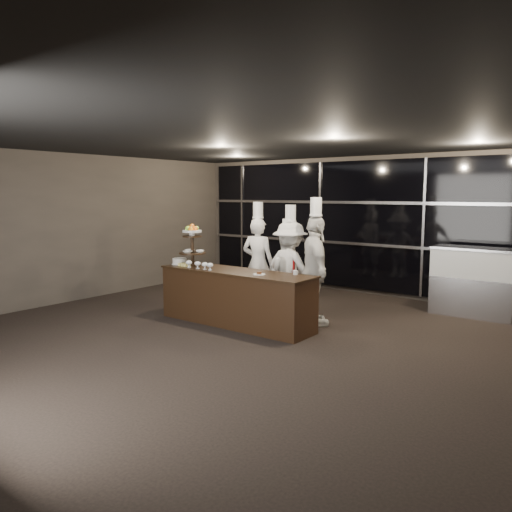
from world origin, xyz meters
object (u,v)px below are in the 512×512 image
Objects in this scene: chef_c at (290,268)px; chef_d at (315,270)px; display_case at (474,278)px; buffet_counter at (236,297)px; display_stand at (192,242)px; chef_b at (287,274)px; layer_cake at (180,261)px; chef_a at (258,262)px.

chef_c is 0.93× the size of chef_d.
chef_c reaches higher than display_case.
display_case is (3.00, 3.09, 0.22)m from buffet_counter.
display_stand is 0.43× the size of chef_b.
chef_c reaches higher than buffet_counter.
chef_c is (0.33, 1.14, 0.39)m from buffet_counter.
chef_d reaches higher than display_stand.
layer_cake is (-1.27, -0.05, 0.51)m from buffet_counter.
display_stand is 1.81m from chef_b.
display_case is 3.31m from chef_c.
layer_cake is at bearing -123.49° from chef_a.
display_stand reaches higher than layer_cake.
layer_cake is 0.21× the size of display_case.
buffet_counter is at bearing -106.36° from chef_c.
layer_cake is 0.15× the size of chef_c.
chef_c reaches higher than display_stand.
display_stand is 1.40m from chef_a.
chef_c reaches higher than chef_b.
chef_b is at bearing 41.72° from display_stand.
chef_d is at bearing -23.58° from chef_b.
chef_a is at bearing 65.22° from display_stand.
display_stand is at bearing -142.39° from display_case.
chef_d is (1.51, -0.41, 0.04)m from chef_a.
chef_b is 0.82× the size of chef_d.
buffet_counter is 1.20m from chef_b.
display_case is at bearing 36.23° from layer_cake.
chef_c is at bearing 36.48° from layer_cake.
chef_d reaches higher than display_case.
chef_c is (-2.67, -1.95, 0.17)m from display_case.
chef_c is (0.06, 0.00, 0.12)m from chef_b.
chef_b is 0.88× the size of chef_c.
chef_b is (-2.73, -1.95, 0.06)m from display_case.
layer_cake is 5.31m from display_case.
chef_a is 1.17× the size of chef_b.
chef_c is at bearing 154.60° from chef_d.
buffet_counter is 1.37m from layer_cake.
chef_c is at bearing 73.64° from buffet_counter.
chef_c is at bearing 2.13° from chef_b.
display_stand is 5.10m from display_case.
buffet_counter is 4.31m from display_case.
display_stand is at bearing -179.99° from buffet_counter.
display_stand is 0.37× the size of chef_c.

